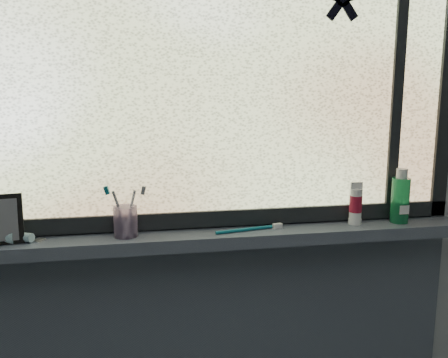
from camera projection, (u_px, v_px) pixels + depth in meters
name	position (u px, v px, depth m)	size (l,w,h in m)	color
wall_back	(212.00, 154.00, 1.57)	(3.00, 0.01, 2.50)	#9EA3A8
windowsill	(216.00, 238.00, 1.54)	(1.62, 0.14, 0.04)	#47505F
window_pane	(212.00, 63.00, 1.49)	(1.50, 0.01, 1.00)	silver
frame_bottom	(213.00, 218.00, 1.58)	(1.60, 0.03, 0.05)	black
frame_right	(448.00, 64.00, 1.62)	(0.05, 0.03, 1.10)	black
frame_mullion	(398.00, 64.00, 1.59)	(0.04, 0.03, 1.00)	black
vanity_mirror	(2.00, 219.00, 1.41)	(0.11, 0.06, 0.14)	black
toothpaste_tube	(12.00, 237.00, 1.43)	(0.20, 0.04, 0.04)	white
toothbrush_cup	(126.00, 221.00, 1.48)	(0.07, 0.07, 0.09)	#B293C3
toothbrush_lying	(245.00, 229.00, 1.54)	(0.24, 0.02, 0.02)	#0C6173
mouthwash_bottle	(400.00, 196.00, 1.62)	(0.06, 0.06, 0.15)	#1B8E4E
cream_tube	(356.00, 202.00, 1.61)	(0.04, 0.04, 0.10)	silver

